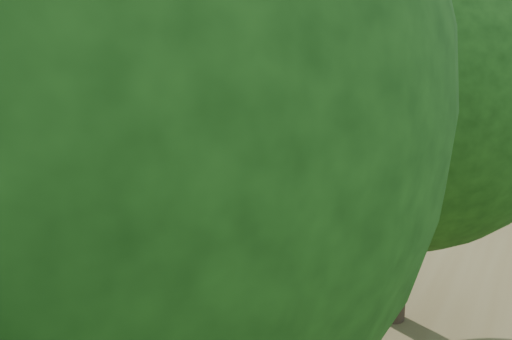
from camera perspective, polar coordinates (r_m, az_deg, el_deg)
The scene contains 12 objects.
ground at distance 22.57m, azimuth -14.49°, elevation -13.42°, with size 320.00×320.00×0.00m, color #2D4C19.
trackbed at distance 76.51m, azimuth 18.13°, elevation 4.48°, with size 9.50×170.00×0.28m.
platform at distance 37.58m, azimuth -4.27°, elevation -2.32°, with size 6.40×68.00×0.38m, color #A8A087.
yellow_stripe at distance 36.17m, azimuth -0.42°, elevation -2.55°, with size 0.55×68.00×0.01m, color gold.
station_building at distance 53.20m, azimuth -4.57°, elevation 6.25°, with size 8.60×6.60×8.00m.
signal_gantry at distance 71.05m, azimuth 18.09°, elevation 7.79°, with size 8.40×0.38×6.20m.
trees_behind_platform at distance 43.86m, azimuth -7.86°, elevation 5.47°, with size 7.82×53.32×7.21m.
train at distance 85.49m, azimuth 17.90°, elevation 6.67°, with size 2.86×134.48×4.21m.
lamppost_mid at distance 24.47m, azimuth -20.57°, elevation -5.45°, with size 0.47×0.47×4.80m.
lamppost_far at distance 33.82m, azimuth -3.92°, elevation -0.54°, with size 0.39×0.39×3.98m.
signal_platform at distance 23.34m, azimuth -19.92°, elevation -2.27°, with size 0.35×0.28×6.01m.
signal_farside at distance 40.59m, azimuth 16.07°, elevation 3.63°, with size 0.34×0.27×6.14m.
Camera 1 is at (13.88, -14.97, 9.64)m, focal length 40.00 mm.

